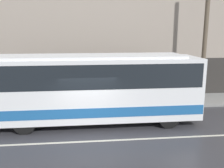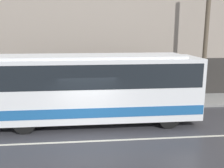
{
  "view_description": "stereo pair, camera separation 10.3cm",
  "coord_description": "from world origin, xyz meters",
  "views": [
    {
      "loc": [
        -0.08,
        -9.62,
        4.49
      ],
      "look_at": [
        1.18,
        2.19,
        1.94
      ],
      "focal_mm": 40.0,
      "sensor_mm": 36.0,
      "label": 1
    },
    {
      "loc": [
        0.02,
        -9.63,
        4.49
      ],
      "look_at": [
        1.18,
        2.19,
        1.94
      ],
      "focal_mm": 40.0,
      "sensor_mm": 36.0,
      "label": 2
    }
  ],
  "objects": [
    {
      "name": "lane_stripe",
      "position": [
        0.0,
        0.0,
        0.0
      ],
      "size": [
        54.0,
        0.14,
        0.01
      ],
      "color": "beige",
      "rests_on": "ground_plane"
    },
    {
      "name": "utility_pole_near",
      "position": [
        6.99,
        4.69,
        4.05
      ],
      "size": [
        0.26,
        0.26,
        7.85
      ],
      "color": "brown",
      "rests_on": "sidewalk"
    },
    {
      "name": "sidewalk",
      "position": [
        0.0,
        5.39,
        0.06
      ],
      "size": [
        60.0,
        2.78,
        0.13
      ],
      "color": "gray",
      "rests_on": "ground_plane"
    },
    {
      "name": "transit_bus",
      "position": [
        0.07,
        2.19,
        1.89
      ],
      "size": [
        10.57,
        2.5,
        3.36
      ],
      "color": "white",
      "rests_on": "ground_plane"
    },
    {
      "name": "building_facade",
      "position": [
        0.0,
        6.93,
        5.08
      ],
      "size": [
        60.0,
        0.35,
        10.54
      ],
      "color": "gray",
      "rests_on": "ground_plane"
    },
    {
      "name": "pedestrian_waiting",
      "position": [
        -3.04,
        5.08,
        0.85
      ],
      "size": [
        0.36,
        0.36,
        1.56
      ],
      "color": "navy",
      "rests_on": "sidewalk"
    },
    {
      "name": "ground_plane",
      "position": [
        0.0,
        0.0,
        0.0
      ],
      "size": [
        60.0,
        60.0,
        0.0
      ],
      "primitive_type": "plane",
      "color": "#333338"
    }
  ]
}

